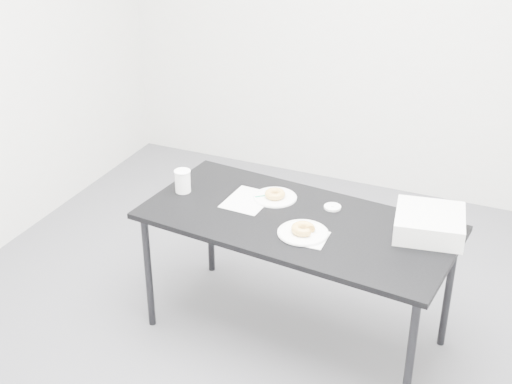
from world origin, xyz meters
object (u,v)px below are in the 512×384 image
at_px(plate_near, 303,233).
at_px(coffee_cup, 183,181).
at_px(plate_far, 275,197).
at_px(table, 297,229).
at_px(donut_far, 275,194).
at_px(scorecard, 248,200).
at_px(donut_near, 303,229).
at_px(bakery_box, 429,223).
at_px(pen, 265,196).

height_order(plate_near, coffee_cup, coffee_cup).
distance_m(plate_near, plate_far, 0.39).
height_order(table, donut_far, donut_far).
bearing_deg(scorecard, plate_far, 36.91).
xyz_separation_m(donut_near, coffee_cup, (-0.75, 0.16, 0.03)).
height_order(table, plate_near, plate_near).
distance_m(donut_near, bakery_box, 0.61).
height_order(table, scorecard, scorecard).
relative_size(table, coffee_cup, 13.09).
relative_size(scorecard, pen, 2.15).
height_order(scorecard, donut_near, donut_near).
distance_m(coffee_cup, bakery_box, 1.30).
distance_m(donut_near, coffee_cup, 0.76).
bearing_deg(donut_far, coffee_cup, -165.15).
xyz_separation_m(plate_near, donut_far, (-0.26, 0.29, 0.02)).
bearing_deg(table, bakery_box, 17.66).
distance_m(table, coffee_cup, 0.68).
bearing_deg(plate_far, table, -41.80).
bearing_deg(donut_near, donut_far, 132.45).
height_order(donut_far, bakery_box, bakery_box).
bearing_deg(table, plate_far, 143.90).
bearing_deg(bakery_box, table, -177.46).
bearing_deg(plate_near, pen, 138.52).
bearing_deg(plate_near, donut_far, 132.45).
height_order(pen, coffee_cup, coffee_cup).
xyz_separation_m(donut_near, plate_far, (-0.26, 0.29, -0.03)).
distance_m(pen, bakery_box, 0.87).
relative_size(donut_near, plate_far, 0.50).
relative_size(plate_near, donut_far, 2.28).
distance_m(plate_near, coffee_cup, 0.76).
height_order(plate_near, plate_far, plate_near).
bearing_deg(table, donut_near, -52.42).
height_order(scorecard, plate_near, plate_near).
bearing_deg(donut_near, pen, 138.52).
distance_m(donut_far, coffee_cup, 0.50).
bearing_deg(table, coffee_cup, -177.88).
relative_size(donut_far, coffee_cup, 0.87).
bearing_deg(donut_far, table, -41.80).
height_order(table, pen, pen).
bearing_deg(bakery_box, scorecard, 173.32).
xyz_separation_m(scorecard, coffee_cup, (-0.36, -0.05, 0.06)).
xyz_separation_m(donut_near, donut_far, (-0.26, 0.29, -0.00)).
bearing_deg(coffee_cup, donut_near, -12.13).
bearing_deg(coffee_cup, pen, 15.61).
height_order(scorecard, bakery_box, bakery_box).
distance_m(scorecard, plate_near, 0.44).
height_order(donut_near, plate_far, donut_near).
bearing_deg(bakery_box, donut_near, -165.02).
relative_size(donut_near, coffee_cup, 0.93).
height_order(pen, donut_near, donut_near).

